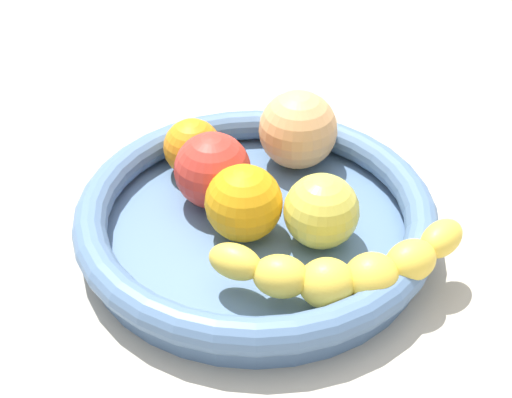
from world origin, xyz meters
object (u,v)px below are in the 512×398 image
banana_draped_left (346,270)px  orange_mid_left (193,147)px  fruit_bowl (256,220)px  apple_yellow (321,211)px  peach_blush (298,130)px  orange_front (244,203)px  tomato_red (213,170)px

banana_draped_left → orange_mid_left: orange_mid_left is taller
fruit_bowl → apple_yellow: size_ratio=4.90×
orange_mid_left → peach_blush: 10.03cm
orange_front → orange_mid_left: bearing=-140.5°
fruit_bowl → banana_draped_left: bearing=50.8°
apple_yellow → tomato_red: bearing=-109.2°
peach_blush → tomato_red: peach_blush is taller
orange_front → peach_blush: peach_blush is taller
banana_draped_left → peach_blush: peach_blush is taller
banana_draped_left → peach_blush: (-17.13, -6.44, 1.07)cm
apple_yellow → banana_draped_left: bearing=24.3°
orange_mid_left → peach_blush: size_ratio=0.73×
tomato_red → fruit_bowl: bearing=58.1°
peach_blush → tomato_red: bearing=-40.6°
fruit_bowl → peach_blush: bearing=169.1°
apple_yellow → peach_blush: 11.64cm
orange_front → peach_blush: bearing=166.2°
tomato_red → apple_yellow: bearing=70.8°
fruit_bowl → tomato_red: 5.90cm
fruit_bowl → orange_front: 2.91cm
orange_front → tomato_red: (-3.88, -3.63, 0.12)cm
orange_front → apple_yellow: 6.50cm
banana_draped_left → apple_yellow: (-6.10, -2.75, 0.52)cm
banana_draped_left → apple_yellow: apple_yellow is taller
orange_front → tomato_red: 5.32cm
apple_yellow → tomato_red: size_ratio=0.93×
fruit_bowl → orange_front: bearing=-36.7°
fruit_bowl → tomato_red: tomato_red is taller
orange_front → peach_blush: 11.73cm
banana_draped_left → peach_blush: size_ratio=2.69×
peach_blush → banana_draped_left: bearing=20.6°
fruit_bowl → orange_mid_left: orange_mid_left is taller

